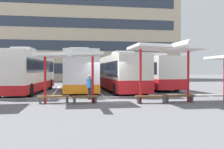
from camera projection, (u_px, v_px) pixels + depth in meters
name	position (u px, v px, depth m)	size (l,w,h in m)	color
ground_plane	(107.00, 99.00, 16.78)	(160.00, 160.00, 0.00)	slate
terminal_building	(84.00, 30.00, 51.08)	(36.13, 12.92, 22.98)	#C6B293
coach_bus_0	(29.00, 72.00, 21.44)	(3.51, 11.08, 3.70)	silver
coach_bus_1	(78.00, 71.00, 23.37)	(2.81, 11.94, 3.83)	silver
coach_bus_2	(119.00, 74.00, 23.10)	(2.86, 11.85, 3.52)	silver
coach_bus_3	(150.00, 73.00, 25.86)	(3.37, 10.24, 3.52)	silver
lane_stripe_0	(12.00, 92.00, 22.59)	(0.16, 14.00, 0.01)	white
lane_stripe_1	(56.00, 91.00, 23.19)	(0.16, 14.00, 0.01)	white
lane_stripe_2	(97.00, 90.00, 23.79)	(0.16, 14.00, 0.01)	white
lane_stripe_3	(136.00, 90.00, 24.39)	(0.16, 14.00, 0.01)	white
lane_stripe_4	(173.00, 89.00, 24.99)	(0.16, 14.00, 0.01)	white
waiting_shelter_1	(69.00, 56.00, 14.33)	(3.73, 4.44, 2.97)	red
bench_1	(54.00, 97.00, 14.69)	(1.89, 0.67, 0.45)	brown
bench_2	(85.00, 98.00, 14.61)	(1.57, 0.62, 0.45)	brown
waiting_shelter_2	(167.00, 49.00, 14.64)	(3.97, 4.92, 3.39)	red
bench_3	(151.00, 98.00, 14.64)	(1.86, 0.58, 0.45)	brown
bench_4	(179.00, 97.00, 15.11)	(1.90, 0.47, 0.45)	brown
platform_kerb	(106.00, 97.00, 17.26)	(44.00, 0.24, 0.12)	#ADADA8
waiting_passenger_1	(90.00, 86.00, 16.55)	(0.38, 0.51, 1.59)	black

